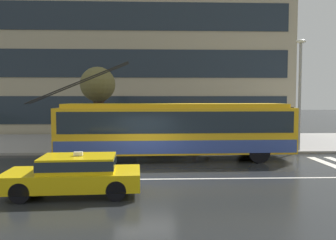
{
  "coord_description": "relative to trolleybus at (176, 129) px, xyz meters",
  "views": [
    {
      "loc": [
        0.41,
        -14.35,
        3.1
      ],
      "look_at": [
        1.09,
        3.45,
        2.0
      ],
      "focal_mm": 36.98,
      "sensor_mm": 36.0,
      "label": 1
    }
  ],
  "objects": [
    {
      "name": "trolleybus",
      "position": [
        0.0,
        0.0,
        0.0
      ],
      "size": [
        13.18,
        2.8,
        4.92
      ],
      "color": "yellow",
      "rests_on": "ground_plane"
    },
    {
      "name": "lane_centre_line",
      "position": [
        -1.46,
        -4.2,
        -1.57
      ],
      "size": [
        72.0,
        0.14,
        0.01
      ],
      "primitive_type": "cube",
      "color": "silver",
      "rests_on": "ground_plane"
    },
    {
      "name": "taxi_oncoming_near",
      "position": [
        -3.63,
        -6.24,
        -0.87
      ],
      "size": [
        4.37,
        2.03,
        1.39
      ],
      "color": "yellow",
      "rests_on": "ground_plane"
    },
    {
      "name": "sidewalk_slab",
      "position": [
        -1.46,
        6.6,
        -1.5
      ],
      "size": [
        80.0,
        10.0,
        0.14
      ],
      "primitive_type": "cube",
      "color": "gray",
      "rests_on": "ground_plane"
    },
    {
      "name": "street_lamp",
      "position": [
        7.18,
        2.01,
        2.32
      ],
      "size": [
        0.6,
        0.32,
        6.3
      ],
      "color": "#939596",
      "rests_on": "sidewalk_slab"
    },
    {
      "name": "crosswalk_stripe_edge_near",
      "position": [
        7.18,
        -1.7,
        -1.57
      ],
      "size": [
        0.44,
        4.4,
        0.01
      ],
      "primitive_type": "cube",
      "color": "beige",
      "rests_on": "ground_plane"
    },
    {
      "name": "bus_shelter",
      "position": [
        -0.35,
        3.4,
        0.57
      ],
      "size": [
        3.75,
        1.82,
        2.66
      ],
      "color": "gray",
      "rests_on": "sidewalk_slab"
    },
    {
      "name": "pedestrian_waiting_by_pole",
      "position": [
        1.4,
        3.94,
        0.11
      ],
      "size": [
        1.25,
        1.25,
        1.95
      ],
      "color": "#4C424F",
      "rests_on": "sidewalk_slab"
    },
    {
      "name": "pedestrian_walking_past",
      "position": [
        -5.02,
        4.4,
        0.2
      ],
      "size": [
        1.32,
        1.32,
        1.98
      ],
      "color": "navy",
      "rests_on": "sidewalk_slab"
    },
    {
      "name": "pedestrian_approaching_curb",
      "position": [
        -1.8,
        4.32,
        0.16
      ],
      "size": [
        1.29,
        1.29,
        1.96
      ],
      "color": "black",
      "rests_on": "sidewalk_slab"
    },
    {
      "name": "pedestrian_at_shelter",
      "position": [
        2.11,
        2.71,
        0.14
      ],
      "size": [
        1.41,
        1.41,
        1.91
      ],
      "color": "black",
      "rests_on": "sidewalk_slab"
    },
    {
      "name": "street_tree_bare",
      "position": [
        -4.44,
        3.43,
        2.28
      ],
      "size": [
        2.08,
        2.12,
        4.85
      ],
      "color": "#4D3D2B",
      "rests_on": "sidewalk_slab"
    },
    {
      "name": "ground_plane",
      "position": [
        -1.46,
        -3.0,
        -1.57
      ],
      "size": [
        160.0,
        160.0,
        0.0
      ],
      "primitive_type": "plane",
      "color": "#222426"
    }
  ]
}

